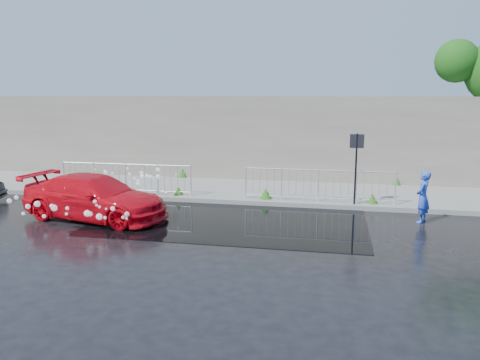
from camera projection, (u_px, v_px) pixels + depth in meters
The scene contains 12 objects.
ground at pixel (207, 228), 13.31m from camera, with size 90.00×90.00×0.00m, color black.
pavement at pixel (241, 190), 18.12m from camera, with size 30.00×4.00×0.15m, color slate.
curb at pixel (230, 202), 16.19m from camera, with size 30.00×0.25×0.16m, color slate.
retaining_wall at pixel (251, 138), 19.91m from camera, with size 30.00×0.60×3.50m, color #6D675B.
puddle at pixel (231, 219), 14.18m from camera, with size 8.00×5.00×0.01m, color black.
sign_post at pixel (356, 157), 15.17m from camera, with size 0.45×0.06×2.50m.
railing_left at pixel (126, 177), 17.18m from camera, with size 5.05×0.05×1.10m.
railing_right at pixel (318, 184), 15.82m from camera, with size 5.05×0.05×1.10m.
weeds at pixel (235, 186), 17.72m from camera, with size 12.17×3.93×0.40m.
water_spray at pixel (105, 195), 14.58m from camera, with size 3.59×5.34×1.03m.
red_car at pixel (95, 197), 14.18m from camera, with size 1.87×4.60×1.34m, color red.
person at pixel (423, 197), 13.72m from camera, with size 0.56×0.37×1.54m, color blue.
Camera 1 is at (3.47, -12.40, 3.75)m, focal length 35.00 mm.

